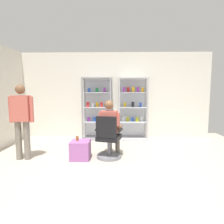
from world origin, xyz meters
TOP-DOWN VIEW (x-y plane):
  - ground_plane at (0.00, 0.00)m, footprint 7.20×7.20m
  - back_wall at (0.00, 3.00)m, footprint 6.00×0.10m
  - display_cabinet_left at (-0.55, 2.76)m, footprint 0.90×0.45m
  - display_cabinet_right at (0.55, 2.76)m, footprint 0.90×0.45m
  - office_chair at (-0.13, 0.99)m, footprint 0.62×0.59m
  - seated_shopkeeper at (-0.09, 1.15)m, footprint 0.55×0.62m
  - storage_crate at (-0.75, 0.95)m, footprint 0.41×0.42m
  - tea_glass at (-0.82, 0.98)m, footprint 0.06×0.06m
  - standing_customer at (-1.99, 0.89)m, footprint 0.52×0.24m

SIDE VIEW (x-z plane):
  - ground_plane at x=0.00m, z-range 0.00..0.00m
  - storage_crate at x=-0.75m, z-range 0.00..0.41m
  - office_chair at x=-0.13m, z-range -0.09..0.87m
  - tea_glass at x=-0.82m, z-range 0.41..0.50m
  - seated_shopkeeper at x=-0.09m, z-range 0.07..1.36m
  - standing_customer at x=-1.99m, z-range 0.12..1.75m
  - display_cabinet_left at x=-0.55m, z-range 0.01..1.91m
  - display_cabinet_right at x=0.55m, z-range 0.02..1.92m
  - back_wall at x=0.00m, z-range 0.00..2.70m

